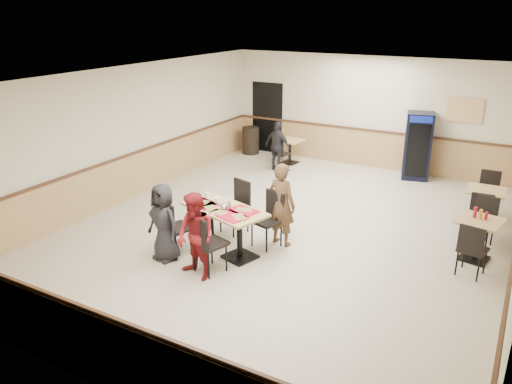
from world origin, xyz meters
The scene contains 20 objects.
ground centered at (0.00, 0.00, 0.00)m, with size 10.00×10.00×0.00m, color beige.
room_shell centered at (1.78, 2.55, 0.58)m, with size 10.00×10.00×10.00m.
main_table centered at (-0.60, -1.32, 0.56)m, with size 1.72×1.19×0.84m.
main_chairs centered at (-0.66, -1.31, 0.53)m, with size 1.85×2.15×1.06m.
diner_woman_left centered at (-1.35, -2.09, 0.70)m, with size 0.68×0.44×1.39m, color black.
diner_woman_right centered at (-0.50, -2.34, 0.73)m, with size 0.71×0.55×1.45m, color maroon.
diner_man_opposite centered at (0.15, -0.56, 0.79)m, with size 0.57×0.38×1.57m, color brown.
lone_diner centered at (-1.95, 3.43, 0.68)m, with size 0.79×0.33×1.35m, color black.
tabletop_clutter centered at (-0.67, -1.38, 0.86)m, with size 1.41×0.84×0.12m.
side_table_near centered at (3.40, 0.53, 0.50)m, with size 0.82×0.82×0.76m.
side_table_near_chair_south centered at (3.40, -0.07, 0.48)m, with size 0.44×0.44×0.96m, color black, non-canonical shape.
side_table_near_chair_north centered at (3.40, 1.14, 0.48)m, with size 0.44×0.44×0.96m, color black, non-canonical shape.
side_table_far centered at (3.33, 2.22, 0.50)m, with size 0.72×0.72×0.76m.
side_table_far_chair_south centered at (3.33, 1.61, 0.48)m, with size 0.44×0.44×0.96m, color black, non-canonical shape.
side_table_far_chair_north centered at (3.33, 2.83, 0.48)m, with size 0.44×0.44×0.96m, color black, non-canonical shape.
condiment_caddy centered at (3.36, 0.58, 0.84)m, with size 0.23×0.06×0.20m.
back_table centered at (-1.95, 4.20, 0.45)m, with size 0.71×0.71×0.68m.
back_table_chair_lone centered at (-1.95, 3.65, 0.43)m, with size 0.40×0.40×0.86m, color black, non-canonical shape.
pepsi_cooler centered at (1.45, 4.59, 0.86)m, with size 0.78×0.78×1.71m.
trash_bin centered at (-3.43, 4.55, 0.40)m, with size 0.51×0.51×0.81m, color black.
Camera 1 is at (3.86, -8.17, 4.16)m, focal length 35.00 mm.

